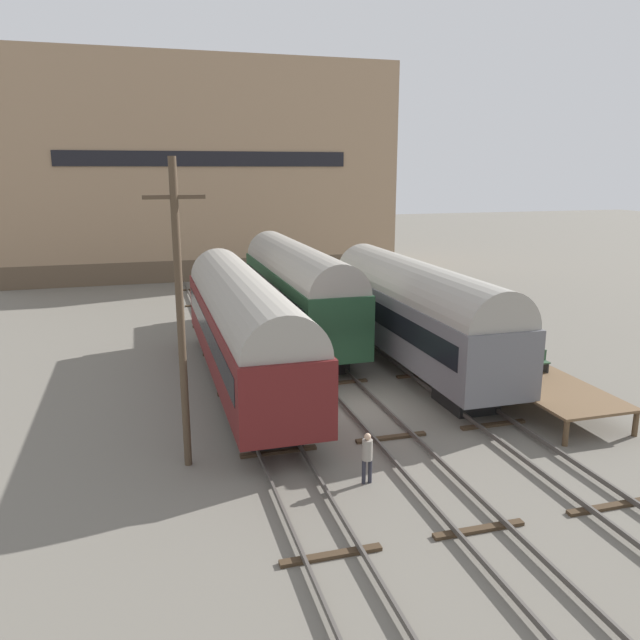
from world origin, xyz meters
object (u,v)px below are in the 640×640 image
at_px(person_worker, 367,454).
at_px(utility_pole, 180,314).
at_px(train_car_green, 298,287).
at_px(train_car_maroon, 243,323).
at_px(train_car_grey, 416,310).
at_px(bench, 532,361).

distance_m(person_worker, utility_pole, 7.04).
distance_m(train_car_green, train_car_maroon, 7.78).
distance_m(train_car_maroon, utility_pole, 7.68).
relative_size(person_worker, utility_pole, 0.17).
xyz_separation_m(train_car_green, train_car_grey, (4.06, -6.37, -0.15)).
bearing_deg(bench, utility_pole, -170.58).
bearing_deg(train_car_maroon, bench, -21.26).
bearing_deg(train_car_maroon, utility_pole, -113.72).
distance_m(train_car_green, train_car_grey, 7.56).
bearing_deg(train_car_grey, utility_pole, -147.70).
height_order(train_car_green, bench, train_car_green).
xyz_separation_m(train_car_maroon, train_car_grey, (8.12, 0.25, 0.03)).
bearing_deg(person_worker, train_car_green, 83.15).
xyz_separation_m(train_car_grey, person_worker, (-6.00, -9.76, -1.92)).
height_order(train_car_green, train_car_grey, train_car_green).
bearing_deg(utility_pole, train_car_grey, 32.30).
height_order(train_car_maroon, bench, train_car_maroon).
bearing_deg(bench, train_car_green, 123.24).
distance_m(train_car_grey, bench, 5.79).
height_order(bench, utility_pole, utility_pole).
distance_m(train_car_green, bench, 13.26).
bearing_deg(utility_pole, bench, 9.42).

